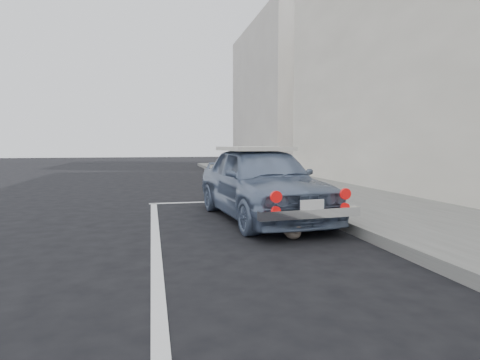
{
  "coord_description": "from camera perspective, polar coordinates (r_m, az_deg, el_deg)",
  "views": [
    {
      "loc": [
        -0.93,
        -2.21,
        1.26
      ],
      "look_at": [
        0.33,
        3.48,
        0.75
      ],
      "focal_mm": 30.0,
      "sensor_mm": 36.0,
      "label": 1
    }
  ],
  "objects": [
    {
      "name": "ground",
      "position": [
        2.71,
        9.99,
        -22.83
      ],
      "size": [
        80.0,
        80.0,
        0.0
      ],
      "primitive_type": "plane",
      "color": "black",
      "rests_on": "ground"
    },
    {
      "name": "building_far",
      "position": [
        23.53,
        5.74,
        11.69
      ],
      "size": [
        3.5,
        10.0,
        8.0
      ],
      "primitive_type": "cube",
      "color": "#B7B0A6",
      "rests_on": "ground"
    },
    {
      "name": "pline_front",
      "position": [
        8.92,
        -3.12,
        -3.09
      ],
      "size": [
        3.0,
        0.12,
        0.01
      ],
      "primitive_type": "cube",
      "color": "silver",
      "rests_on": "ground"
    },
    {
      "name": "pline_side",
      "position": [
        5.36,
        -11.92,
        -8.67
      ],
      "size": [
        0.12,
        7.0,
        0.01
      ],
      "primitive_type": "cube",
      "color": "silver",
      "rests_on": "ground"
    },
    {
      "name": "retro_coupe",
      "position": [
        6.87,
        3.01,
        -0.18
      ],
      "size": [
        1.82,
        3.84,
        1.27
      ],
      "rotation": [
        0.0,
        0.0,
        0.09
      ],
      "color": "slate",
      "rests_on": "ground"
    },
    {
      "name": "cat",
      "position": [
        5.46,
        7.57,
        -7.25
      ],
      "size": [
        0.24,
        0.44,
        0.23
      ],
      "rotation": [
        0.0,
        0.0,
        0.16
      ],
      "color": "brown",
      "rests_on": "ground"
    }
  ]
}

